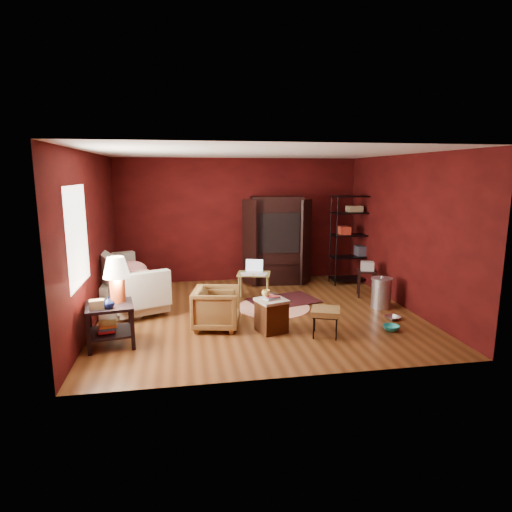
{
  "coord_description": "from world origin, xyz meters",
  "views": [
    {
      "loc": [
        -1.28,
        -7.22,
        2.46
      ],
      "look_at": [
        0.0,
        0.2,
        1.0
      ],
      "focal_mm": 30.0,
      "sensor_mm": 36.0,
      "label": 1
    }
  ],
  "objects_px": {
    "side_table": "(113,293)",
    "wire_shelving": "(354,236)",
    "hamper": "(271,315)",
    "sofa": "(126,287)",
    "armchair": "(217,306)",
    "laptop_desk": "(254,276)",
    "tv_armoire": "(277,239)"
  },
  "relations": [
    {
      "from": "tv_armoire",
      "to": "wire_shelving",
      "type": "bearing_deg",
      "value": -4.37
    },
    {
      "from": "side_table",
      "to": "sofa",
      "type": "bearing_deg",
      "value": 92.48
    },
    {
      "from": "side_table",
      "to": "tv_armoire",
      "type": "xyz_separation_m",
      "value": [
        3.09,
        3.03,
        0.25
      ]
    },
    {
      "from": "laptop_desk",
      "to": "wire_shelving",
      "type": "relative_size",
      "value": 0.39
    },
    {
      "from": "hamper",
      "to": "armchair",
      "type": "bearing_deg",
      "value": 160.59
    },
    {
      "from": "side_table",
      "to": "laptop_desk",
      "type": "distance_m",
      "value": 3.0
    },
    {
      "from": "armchair",
      "to": "wire_shelving",
      "type": "relative_size",
      "value": 0.37
    },
    {
      "from": "armchair",
      "to": "tv_armoire",
      "type": "relative_size",
      "value": 0.37
    },
    {
      "from": "hamper",
      "to": "wire_shelving",
      "type": "distance_m",
      "value": 3.72
    },
    {
      "from": "sofa",
      "to": "wire_shelving",
      "type": "height_order",
      "value": "wire_shelving"
    },
    {
      "from": "armchair",
      "to": "wire_shelving",
      "type": "distance_m",
      "value": 4.12
    },
    {
      "from": "side_table",
      "to": "hamper",
      "type": "distance_m",
      "value": 2.4
    },
    {
      "from": "sofa",
      "to": "armchair",
      "type": "bearing_deg",
      "value": -134.29
    },
    {
      "from": "armchair",
      "to": "side_table",
      "type": "bearing_deg",
      "value": 115.19
    },
    {
      "from": "side_table",
      "to": "wire_shelving",
      "type": "xyz_separation_m",
      "value": [
        4.79,
        2.75,
        0.32
      ]
    },
    {
      "from": "armchair",
      "to": "laptop_desk",
      "type": "relative_size",
      "value": 0.93
    },
    {
      "from": "armchair",
      "to": "wire_shelving",
      "type": "xyz_separation_m",
      "value": [
        3.28,
        2.39,
        0.72
      ]
    },
    {
      "from": "side_table",
      "to": "tv_armoire",
      "type": "height_order",
      "value": "tv_armoire"
    },
    {
      "from": "hamper",
      "to": "wire_shelving",
      "type": "relative_size",
      "value": 0.3
    },
    {
      "from": "sofa",
      "to": "armchair",
      "type": "xyz_separation_m",
      "value": [
        1.6,
        -1.53,
        0.01
      ]
    },
    {
      "from": "tv_armoire",
      "to": "wire_shelving",
      "type": "height_order",
      "value": "wire_shelving"
    },
    {
      "from": "wire_shelving",
      "to": "side_table",
      "type": "bearing_deg",
      "value": -150.59
    },
    {
      "from": "hamper",
      "to": "laptop_desk",
      "type": "height_order",
      "value": "laptop_desk"
    },
    {
      "from": "sofa",
      "to": "laptop_desk",
      "type": "distance_m",
      "value": 2.45
    },
    {
      "from": "hamper",
      "to": "sofa",
      "type": "bearing_deg",
      "value": 143.09
    },
    {
      "from": "sofa",
      "to": "armchair",
      "type": "height_order",
      "value": "armchair"
    },
    {
      "from": "sofa",
      "to": "hamper",
      "type": "bearing_deg",
      "value": -127.37
    },
    {
      "from": "sofa",
      "to": "hamper",
      "type": "distance_m",
      "value": 3.04
    },
    {
      "from": "laptop_desk",
      "to": "hamper",
      "type": "bearing_deg",
      "value": -76.39
    },
    {
      "from": "sofa",
      "to": "wire_shelving",
      "type": "distance_m",
      "value": 5.0
    },
    {
      "from": "armchair",
      "to": "tv_armoire",
      "type": "xyz_separation_m",
      "value": [
        1.57,
        2.67,
        0.66
      ]
    },
    {
      "from": "sofa",
      "to": "armchair",
      "type": "relative_size",
      "value": 2.52
    }
  ]
}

